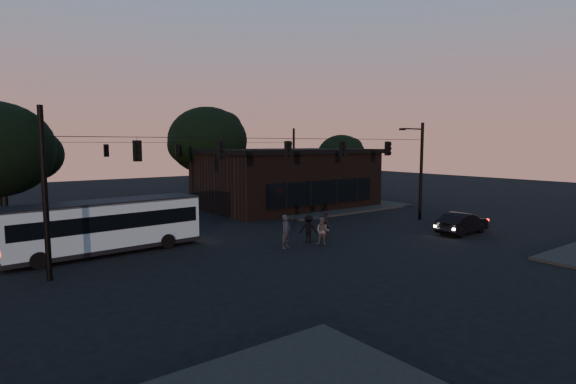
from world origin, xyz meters
TOP-DOWN VIEW (x-y plane):
  - ground at (0.00, 0.00)m, footprint 120.00×120.00m
  - sidewalk_far_right at (12.00, 14.00)m, footprint 14.00×10.00m
  - sidewalk_far_left at (-14.00, 14.00)m, footprint 14.00×10.00m
  - building at (9.00, 15.97)m, footprint 15.40×10.41m
  - tree_behind at (4.00, 22.00)m, footprint 7.60×7.60m
  - tree_right at (18.00, 18.00)m, footprint 5.20×5.20m
  - signal_rig_near at (0.00, 4.00)m, footprint 26.24×0.30m
  - signal_rig_far at (0.00, 20.00)m, footprint 26.24×0.30m
  - bus at (-9.63, 7.58)m, footprint 10.23×2.92m
  - car at (10.51, -1.16)m, footprint 4.31×1.64m
  - pedestrian_a at (-1.20, 2.63)m, footprint 0.81×0.67m
  - pedestrian_b at (0.95, 1.91)m, footprint 0.96×1.00m
  - pedestrian_c at (2.35, 3.16)m, footprint 1.10×0.86m
  - pedestrian_d at (0.79, 3.02)m, footprint 1.22×1.11m

SIDE VIEW (x-z plane):
  - ground at x=0.00m, z-range 0.00..0.00m
  - sidewalk_far_right at x=12.00m, z-range 0.00..0.15m
  - sidewalk_far_left at x=-14.00m, z-range 0.00..0.15m
  - car at x=10.51m, z-range 0.00..1.40m
  - pedestrian_b at x=0.95m, z-range 0.00..1.63m
  - pedestrian_d at x=0.79m, z-range 0.00..1.64m
  - pedestrian_c at x=2.35m, z-range 0.00..1.75m
  - pedestrian_a at x=-1.20m, z-range 0.00..1.90m
  - bus at x=-9.63m, z-range 0.17..3.02m
  - building at x=9.00m, z-range 0.01..5.41m
  - signal_rig_far at x=0.00m, z-range 0.45..7.95m
  - signal_rig_near at x=0.00m, z-range 0.70..8.20m
  - tree_right at x=18.00m, z-range 1.20..8.06m
  - tree_behind at x=4.00m, z-range 1.48..10.91m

